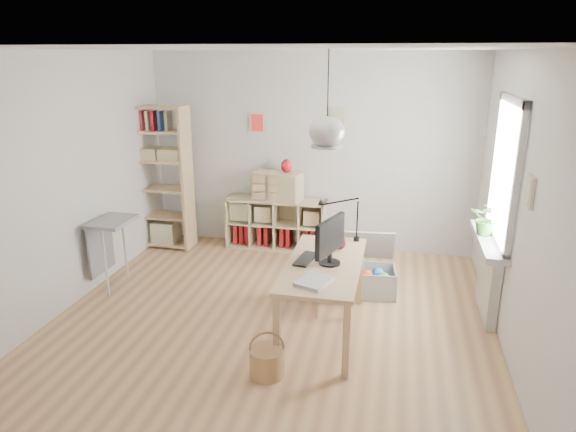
% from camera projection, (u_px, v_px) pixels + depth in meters
% --- Properties ---
extents(ground, '(4.50, 4.50, 0.00)m').
position_uv_depth(ground, '(273.00, 319.00, 5.38)').
color(ground, tan).
rests_on(ground, ground).
extents(room_shell, '(4.50, 4.50, 4.50)m').
position_uv_depth(room_shell, '(327.00, 132.00, 4.52)').
color(room_shell, silver).
rests_on(room_shell, ground).
extents(window_unit, '(0.07, 1.16, 1.46)m').
position_uv_depth(window_unit, '(506.00, 172.00, 5.02)').
color(window_unit, white).
rests_on(window_unit, ground).
extents(radiator, '(0.10, 0.80, 0.80)m').
position_uv_depth(radiator, '(489.00, 279.00, 5.37)').
color(radiator, silver).
rests_on(radiator, ground).
extents(windowsill, '(0.22, 1.20, 0.06)m').
position_uv_depth(windowsill, '(489.00, 241.00, 5.25)').
color(windowsill, silver).
rests_on(windowsill, radiator).
extents(desk, '(0.70, 1.50, 0.75)m').
position_uv_depth(desk, '(324.00, 272.00, 4.93)').
color(desk, tan).
rests_on(desk, ground).
extents(cube_shelf, '(1.40, 0.38, 0.72)m').
position_uv_depth(cube_shelf, '(275.00, 227.00, 7.32)').
color(cube_shelf, '#D1BF89').
rests_on(cube_shelf, ground).
extents(tall_bookshelf, '(0.80, 0.38, 2.00)m').
position_uv_depth(tall_bookshelf, '(161.00, 172.00, 7.13)').
color(tall_bookshelf, tan).
rests_on(tall_bookshelf, ground).
extents(side_table, '(0.40, 0.55, 0.85)m').
position_uv_depth(side_table, '(108.00, 234.00, 5.91)').
color(side_table, gray).
rests_on(side_table, ground).
extents(chair, '(0.42, 0.42, 0.74)m').
position_uv_depth(chair, '(332.00, 274.00, 5.45)').
color(chair, gray).
rests_on(chair, ground).
extents(wicker_basket, '(0.30, 0.30, 0.42)m').
position_uv_depth(wicker_basket, '(267.00, 361.00, 4.41)').
color(wicker_basket, olive).
rests_on(wicker_basket, ground).
extents(storage_chest, '(0.68, 0.75, 0.65)m').
position_uv_depth(storage_chest, '(369.00, 274.00, 5.95)').
color(storage_chest, '#B3B3AE').
rests_on(storage_chest, ground).
extents(monitor, '(0.21, 0.50, 0.45)m').
position_uv_depth(monitor, '(330.00, 239.00, 4.80)').
color(monitor, black).
rests_on(monitor, desk).
extents(keyboard, '(0.20, 0.39, 0.02)m').
position_uv_depth(keyboard, '(306.00, 259.00, 4.97)').
color(keyboard, black).
rests_on(keyboard, desk).
extents(task_lamp, '(0.44, 0.16, 0.47)m').
position_uv_depth(task_lamp, '(337.00, 213.00, 5.37)').
color(task_lamp, black).
rests_on(task_lamp, desk).
extents(yarn_ball, '(0.15, 0.15, 0.15)m').
position_uv_depth(yarn_ball, '(339.00, 243.00, 5.21)').
color(yarn_ball, '#530B12').
rests_on(yarn_ball, desk).
extents(paper_tray, '(0.34, 0.38, 0.03)m').
position_uv_depth(paper_tray, '(314.00, 281.00, 4.46)').
color(paper_tray, silver).
rests_on(paper_tray, desk).
extents(drawer_chest, '(0.72, 0.44, 0.39)m').
position_uv_depth(drawer_chest, '(277.00, 186.00, 7.09)').
color(drawer_chest, '#D1BF89').
rests_on(drawer_chest, cube_shelf).
extents(red_vase, '(0.16, 0.16, 0.19)m').
position_uv_depth(red_vase, '(287.00, 166.00, 6.97)').
color(red_vase, maroon).
rests_on(red_vase, drawer_chest).
extents(potted_plant, '(0.40, 0.38, 0.35)m').
position_uv_depth(potted_plant, '(487.00, 219.00, 5.29)').
color(potted_plant, '#2A5821').
rests_on(potted_plant, windowsill).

